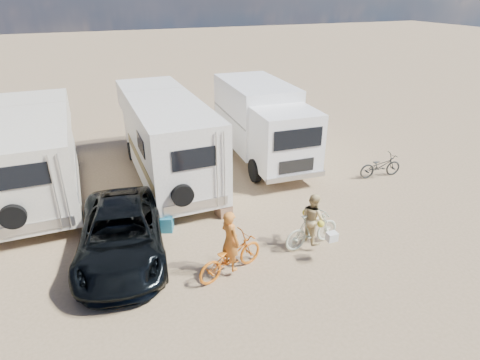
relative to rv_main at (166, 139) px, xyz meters
name	(u,v)px	position (x,y,z in m)	size (l,w,h in m)	color
ground	(239,279)	(0.34, -6.86, -1.57)	(140.00, 140.00, 0.00)	#9F835F
rv_main	(166,139)	(0.00, 0.00, 0.00)	(2.44, 7.76, 3.15)	white
rv_left	(37,156)	(-4.56, 0.25, -0.10)	(2.49, 7.38, 2.94)	#F3E7CF
box_truck	(263,124)	(4.19, 0.24, 0.02)	(2.46, 6.48, 3.19)	white
dark_suv	(122,234)	(-2.30, -4.69, -0.89)	(2.28, 4.94, 1.37)	black
bike_man	(230,256)	(0.22, -6.53, -1.05)	(0.69, 1.99, 1.05)	#C05B10
bike_woman	(312,230)	(2.83, -6.21, -1.03)	(0.51, 1.79, 1.08)	beige
rider_man	(230,246)	(0.22, -6.53, -0.74)	(0.61, 0.40, 1.68)	orange
rider_woman	(313,223)	(2.83, -6.21, -0.82)	(0.73, 0.57, 1.50)	tan
bike_parked	(380,166)	(7.79, -3.07, -1.11)	(0.62, 1.77, 0.93)	#242624
cooler	(163,223)	(-1.01, -3.82, -1.33)	(0.61, 0.44, 0.48)	#1E6684
crate	(224,210)	(1.03, -3.64, -1.39)	(0.46, 0.46, 0.36)	brown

